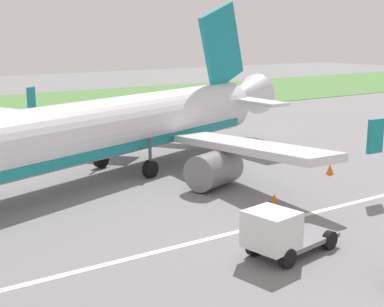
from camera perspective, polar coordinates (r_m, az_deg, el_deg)
name	(u,v)px	position (r m, az deg, el deg)	size (l,w,h in m)	color
apron_stripe	(265,225)	(27.31, 7.41, -7.18)	(120.00, 0.36, 0.01)	silver
airplane	(108,130)	(35.48, -8.55, 2.42)	(36.56, 29.75, 11.34)	silver
service_truck_beside_carts	(279,233)	(23.21, 8.79, -7.92)	(4.62, 2.57, 2.10)	slate
traffic_cone_near_plane	(274,199)	(30.52, 8.32, -4.56)	(0.43, 0.43, 0.56)	orange
traffic_cone_mid_apron	(330,169)	(37.38, 13.80, -1.55)	(0.51, 0.51, 0.68)	orange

